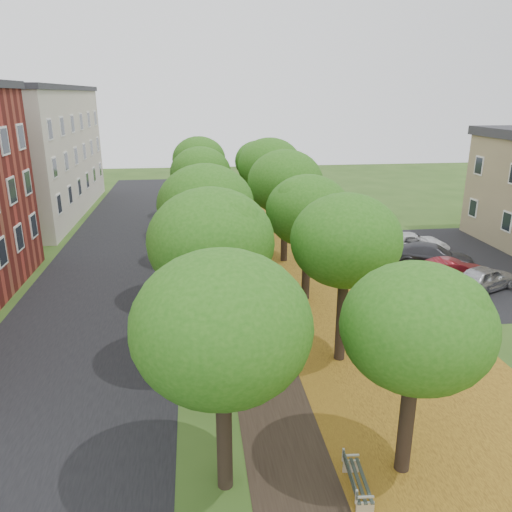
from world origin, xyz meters
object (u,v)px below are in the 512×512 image
object	(u,v)px
car_grey	(432,256)
bench	(356,480)
car_silver	(485,278)
car_white	(412,243)
car_red	(453,271)

from	to	relation	value
car_grey	bench	bearing A→B (deg)	172.15
car_silver	bench	bearing A→B (deg)	115.26
car_silver	car_white	size ratio (longest dim) A/B	0.82
car_silver	car_red	xyz separation A→B (m)	(-1.10, 1.26, -0.02)
bench	car_white	distance (m)	21.56
bench	car_red	size ratio (longest dim) A/B	0.42
bench	car_white	size ratio (longest dim) A/B	0.35
car_red	car_grey	distance (m)	2.51
car_red	car_grey	xyz separation A→B (m)	(0.00, 2.51, 0.06)
bench	car_silver	size ratio (longest dim) A/B	0.42
bench	car_red	distance (m)	17.09
bench	car_red	xyz separation A→B (m)	(9.92, 13.91, 0.24)
car_grey	car_white	size ratio (longest dim) A/B	1.02
car_white	bench	bearing A→B (deg)	159.71
car_grey	car_silver	bearing A→B (deg)	-140.44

